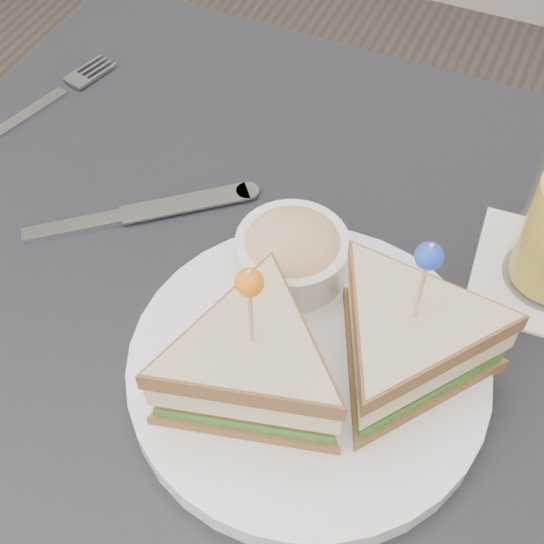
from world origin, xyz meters
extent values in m
cube|color=black|center=(0.00, 0.00, 0.73)|extent=(0.80, 0.80, 0.03)
cylinder|color=black|center=(-0.35, 0.35, 0.36)|extent=(0.04, 0.04, 0.72)
cylinder|color=white|center=(0.06, -0.04, 0.76)|extent=(0.36, 0.36, 0.02)
cylinder|color=white|center=(0.06, -0.04, 0.77)|extent=(0.36, 0.36, 0.01)
cylinder|color=#E1C381|center=(0.04, -0.08, 0.88)|extent=(0.00, 0.00, 0.09)
sphere|color=orange|center=(0.04, -0.08, 0.91)|extent=(0.02, 0.02, 0.02)
cylinder|color=#E1C381|center=(0.13, -0.02, 0.88)|extent=(0.00, 0.00, 0.09)
sphere|color=blue|center=(0.13, -0.02, 0.91)|extent=(0.02, 0.02, 0.02)
cylinder|color=white|center=(0.02, 0.04, 0.79)|extent=(0.12, 0.12, 0.04)
ellipsoid|color=#E0B772|center=(0.02, 0.04, 0.80)|extent=(0.11, 0.11, 0.04)
cube|color=silver|center=(-0.34, 0.13, 0.75)|extent=(0.05, 0.13, 0.00)
cube|color=silver|center=(-0.32, 0.21, 0.75)|extent=(0.03, 0.03, 0.00)
cube|color=silver|center=(-0.20, 0.02, 0.75)|extent=(0.09, 0.08, 0.01)
cube|color=silver|center=(-0.12, 0.09, 0.75)|extent=(0.11, 0.10, 0.00)
cylinder|color=silver|center=(-0.07, 0.13, 0.75)|extent=(0.03, 0.03, 0.00)
camera|label=1|loc=(0.17, -0.34, 1.29)|focal=50.00mm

